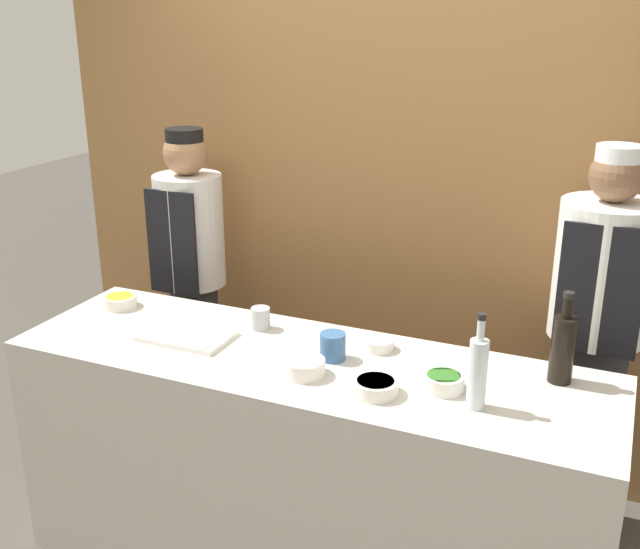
# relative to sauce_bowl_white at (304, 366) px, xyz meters

# --- Properties ---
(cabinet_wall) EXTENTS (3.49, 0.18, 2.40)m
(cabinet_wall) POSITION_rel_sauce_bowl_white_xyz_m (-0.05, 1.20, 0.23)
(cabinet_wall) COLOR olive
(cabinet_wall) RESTS_ON ground_plane
(counter) EXTENTS (2.21, 0.66, 0.94)m
(counter) POSITION_rel_sauce_bowl_white_xyz_m (-0.05, 0.12, -0.50)
(counter) COLOR beige
(counter) RESTS_ON ground_plane
(sauce_bowl_white) EXTENTS (0.14, 0.14, 0.06)m
(sauce_bowl_white) POSITION_rel_sauce_bowl_white_xyz_m (0.00, 0.00, 0.00)
(sauce_bowl_white) COLOR white
(sauce_bowl_white) RESTS_ON counter
(sauce_bowl_green) EXTENTS (0.14, 0.14, 0.05)m
(sauce_bowl_green) POSITION_rel_sauce_bowl_white_xyz_m (0.47, 0.09, -0.00)
(sauce_bowl_green) COLOR white
(sauce_bowl_green) RESTS_ON counter
(sauce_bowl_purple) EXTENTS (0.15, 0.15, 0.05)m
(sauce_bowl_purple) POSITION_rel_sauce_bowl_white_xyz_m (0.27, -0.03, -0.00)
(sauce_bowl_purple) COLOR white
(sauce_bowl_purple) RESTS_ON counter
(sauce_bowl_red) EXTENTS (0.11, 0.11, 0.04)m
(sauce_bowl_red) POSITION_rel_sauce_bowl_white_xyz_m (0.17, 0.30, -0.01)
(sauce_bowl_red) COLOR white
(sauce_bowl_red) RESTS_ON counter
(sauce_bowl_yellow) EXTENTS (0.14, 0.14, 0.05)m
(sauce_bowl_yellow) POSITION_rel_sauce_bowl_white_xyz_m (-0.98, 0.26, -0.00)
(sauce_bowl_yellow) COLOR white
(sauce_bowl_yellow) RESTS_ON counter
(cutting_board) EXTENTS (0.34, 0.22, 0.02)m
(cutting_board) POSITION_rel_sauce_bowl_white_xyz_m (-0.54, 0.10, -0.02)
(cutting_board) COLOR white
(cutting_board) RESTS_ON counter
(bottle_clear) EXTENTS (0.06, 0.06, 0.32)m
(bottle_clear) POSITION_rel_sauce_bowl_white_xyz_m (0.59, 0.02, 0.09)
(bottle_clear) COLOR silver
(bottle_clear) RESTS_ON counter
(bottle_soy) EXTENTS (0.08, 0.08, 0.32)m
(bottle_soy) POSITION_rel_sauce_bowl_white_xyz_m (0.81, 0.30, 0.09)
(bottle_soy) COLOR black
(bottle_soy) RESTS_ON counter
(cup_steel) EXTENTS (0.08, 0.08, 0.09)m
(cup_steel) POSITION_rel_sauce_bowl_white_xyz_m (-0.32, 0.29, 0.01)
(cup_steel) COLOR #B7B7BC
(cup_steel) RESTS_ON counter
(cup_blue) EXTENTS (0.09, 0.09, 0.10)m
(cup_blue) POSITION_rel_sauce_bowl_white_xyz_m (0.04, 0.16, 0.02)
(cup_blue) COLOR #386093
(cup_blue) RESTS_ON counter
(chef_left) EXTENTS (0.33, 0.33, 1.61)m
(chef_left) POSITION_rel_sauce_bowl_white_xyz_m (-0.99, 0.83, -0.09)
(chef_left) COLOR #28282D
(chef_left) RESTS_ON ground_plane
(chef_right) EXTENTS (0.38, 0.38, 1.66)m
(chef_right) POSITION_rel_sauce_bowl_white_xyz_m (0.89, 0.83, -0.08)
(chef_right) COLOR #28282D
(chef_right) RESTS_ON ground_plane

